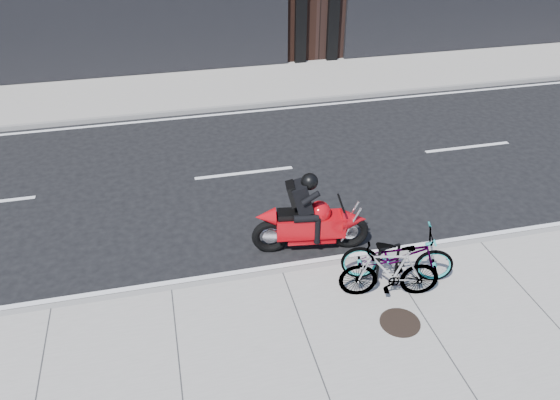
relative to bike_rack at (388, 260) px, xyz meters
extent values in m
plane|color=black|center=(-1.75, 2.60, -0.57)|extent=(120.00, 120.00, 0.00)
cube|color=gray|center=(-1.75, 10.35, -0.50)|extent=(60.00, 3.50, 0.13)
cylinder|color=black|center=(-0.19, -0.03, -0.08)|extent=(0.05, 0.05, 0.72)
cylinder|color=black|center=(0.19, 0.03, -0.08)|extent=(0.05, 0.05, 0.72)
cylinder|color=black|center=(0.00, 0.00, 0.28)|extent=(0.40, 0.12, 0.05)
imported|color=gray|center=(0.17, 0.00, 0.08)|extent=(2.07, 1.22, 1.03)
imported|color=gray|center=(-0.14, -0.37, 0.08)|extent=(1.76, 0.83, 1.02)
torus|color=black|center=(-0.25, 1.23, -0.21)|extent=(0.74, 0.25, 0.72)
torus|color=black|center=(-1.79, 1.45, -0.21)|extent=(0.74, 0.25, 0.72)
cube|color=#B3080F|center=(-1.03, 1.34, 0.00)|extent=(1.36, 0.60, 0.42)
cone|color=#B3080F|center=(-0.20, 1.22, 0.07)|extent=(0.56, 0.55, 0.48)
sphere|color=#B3080F|center=(-0.86, 1.32, 0.29)|extent=(0.44, 0.44, 0.44)
cube|color=black|center=(-1.35, 1.39, 0.27)|extent=(0.64, 0.39, 0.13)
cylinder|color=silver|center=(-1.60, 1.62, -0.24)|extent=(0.61, 0.18, 0.10)
cube|color=black|center=(-1.20, 1.36, 0.64)|extent=(0.48, 0.45, 0.65)
cube|color=black|center=(-1.37, 1.39, 0.73)|extent=(0.30, 0.36, 0.44)
sphere|color=black|center=(-1.07, 1.35, 0.97)|extent=(0.32, 0.32, 0.32)
cylinder|color=black|center=(-0.19, -1.06, -0.43)|extent=(0.67, 0.67, 0.02)
camera|label=1|loc=(-3.56, -6.83, 6.00)|focal=35.00mm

